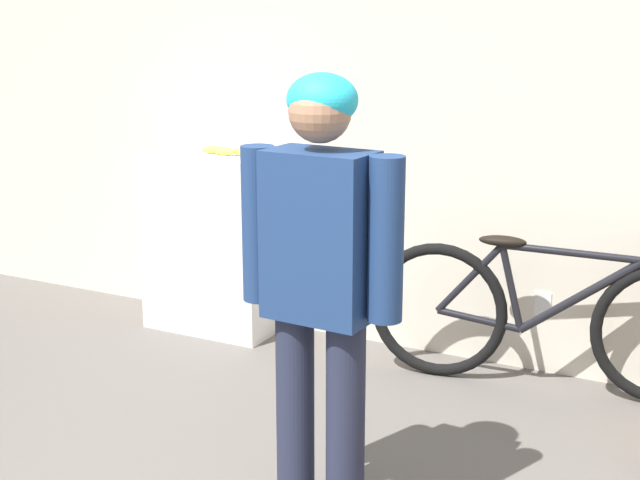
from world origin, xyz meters
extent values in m
cube|color=beige|center=(0.00, 2.86, 1.30)|extent=(8.00, 0.06, 2.60)
cube|color=white|center=(0.55, 2.83, 0.35)|extent=(0.08, 0.01, 0.12)
cube|color=white|center=(-1.23, 2.62, 0.49)|extent=(0.72, 0.37, 0.99)
cylinder|color=#23283D|center=(0.09, 1.17, 0.37)|extent=(0.13, 0.13, 0.75)
cylinder|color=#23283D|center=(0.28, 1.17, 0.37)|extent=(0.13, 0.13, 0.75)
cube|color=navy|center=(0.18, 1.17, 1.02)|extent=(0.36, 0.22, 0.56)
cylinder|color=navy|center=(-0.05, 1.17, 1.04)|extent=(0.11, 0.11, 0.53)
cylinder|color=navy|center=(0.42, 1.17, 1.04)|extent=(0.11, 0.11, 0.53)
sphere|color=#A37556|center=(0.18, 1.17, 1.43)|extent=(0.20, 0.20, 0.20)
ellipsoid|color=#23B7CC|center=(0.18, 1.18, 1.46)|extent=(0.23, 0.21, 0.17)
torus|color=black|center=(0.11, 2.55, 0.33)|extent=(0.67, 0.14, 0.67)
cylinder|color=black|center=(0.31, 2.58, 0.31)|extent=(0.40, 0.09, 0.08)
cylinder|color=black|center=(0.25, 2.57, 0.51)|extent=(0.32, 0.08, 0.37)
cylinder|color=black|center=(0.45, 2.60, 0.48)|extent=(0.14, 0.05, 0.41)
cylinder|color=black|center=(0.76, 2.64, 0.48)|extent=(0.54, 0.11, 0.42)
cylinder|color=black|center=(0.71, 2.63, 0.68)|extent=(0.62, 0.12, 0.05)
ellipsoid|color=black|center=(0.40, 2.59, 0.70)|extent=(0.23, 0.11, 0.05)
ellipsoid|color=#EAD64C|center=(-1.14, 2.63, 1.01)|extent=(0.13, 0.04, 0.04)
ellipsoid|color=#EAD64C|center=(-1.23, 2.64, 1.01)|extent=(0.12, 0.09, 0.04)
ellipsoid|color=#EAD64C|center=(-1.06, 2.64, 1.01)|extent=(0.12, 0.08, 0.04)
sphere|color=brown|center=(-1.27, 2.66, 1.01)|extent=(0.02, 0.02, 0.02)
camera|label=1|loc=(1.47, -1.33, 1.74)|focal=50.00mm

